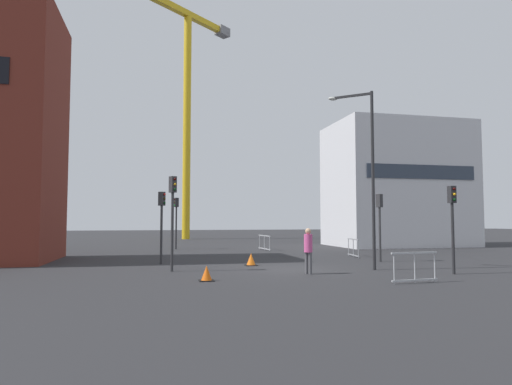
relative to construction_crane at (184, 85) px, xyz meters
name	(u,v)px	position (x,y,z in m)	size (l,w,h in m)	color
ground	(290,269)	(2.90, -32.48, -17.95)	(160.00, 160.00, 0.00)	#28282B
office_block	(397,185)	(17.25, -17.01, -12.73)	(11.12, 7.56, 10.44)	silver
construction_crane	(184,85)	(0.00, 0.00, 0.00)	(15.91, 13.51, 27.21)	gold
streetlamp_tall	(367,164)	(6.26, -33.37, -13.23)	(1.68, 1.35, 8.01)	#232326
traffic_light_verge	(173,207)	(-2.29, -32.16, -15.21)	(0.35, 0.39, 4.08)	#2D2D30
traffic_light_near	(380,216)	(8.61, -30.03, -15.52)	(0.32, 0.39, 3.58)	#2D2D30
traffic_light_far	(176,215)	(-1.50, -17.46, -15.33)	(0.39, 0.34, 3.88)	#232326
traffic_light_crosswalk	(162,215)	(-2.71, -28.73, -15.49)	(0.38, 0.36, 3.62)	#2D2D30
traffic_light_corner	(452,214)	(8.87, -35.63, -15.51)	(0.25, 0.37, 3.59)	#232326
pedestrian_walking	(308,247)	(3.10, -34.32, -16.85)	(0.34, 0.34, 1.86)	#4C4C51
safety_barrier_right_run	(264,242)	(4.79, -19.85, -17.38)	(0.28, 2.57, 1.08)	#B2B5BA
safety_barrier_rear	(415,267)	(5.86, -37.58, -17.38)	(1.89, 0.25, 1.08)	#B2B5BA
safety_barrier_left_run	(353,247)	(8.55, -26.88, -17.38)	(0.30, 2.02, 1.08)	gray
traffic_cone_orange	(207,274)	(-1.17, -35.44, -17.70)	(0.54, 0.54, 0.55)	black
traffic_cone_striped	(251,260)	(1.53, -30.44, -17.67)	(0.58, 0.58, 0.59)	black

